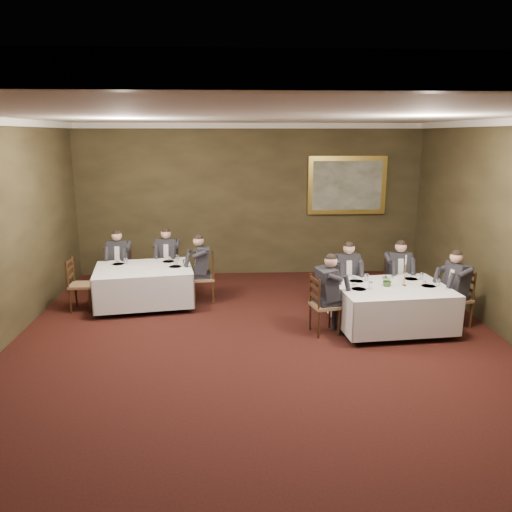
{
  "coord_description": "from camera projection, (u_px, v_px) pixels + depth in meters",
  "views": [
    {
      "loc": [
        -0.43,
        -6.58,
        3.25
      ],
      "look_at": [
        -0.0,
        2.0,
        1.15
      ],
      "focal_mm": 35.0,
      "sensor_mm": 36.0,
      "label": 1
    }
  ],
  "objects": [
    {
      "name": "back_wall",
      "position": [
        250.0,
        200.0,
        11.61
      ],
      "size": [
        8.0,
        0.1,
        3.5
      ],
      "primitive_type": "cube",
      "color": "#2E2717",
      "rests_on": "ground"
    },
    {
      "name": "place_setting_table_main",
      "position": [
        359.0,
        279.0,
        8.7
      ],
      "size": [
        0.33,
        0.31,
        0.14
      ],
      "color": "white",
      "rests_on": "table_main"
    },
    {
      "name": "ceiling",
      "position": [
        264.0,
        114.0,
        6.35
      ],
      "size": [
        8.0,
        10.0,
        0.1
      ],
      "primitive_type": "cube",
      "color": "silver",
      "rests_on": "back_wall"
    },
    {
      "name": "chair_main_endleft",
      "position": [
        324.0,
        317.0,
        8.33
      ],
      "size": [
        0.51,
        0.52,
        1.0
      ],
      "rotation": [
        0.0,
        0.0,
        -1.35
      ],
      "color": "olive",
      "rests_on": "ground"
    },
    {
      "name": "chair_main_backleft",
      "position": [
        345.0,
        297.0,
        9.34
      ],
      "size": [
        0.48,
        0.46,
        1.0
      ],
      "rotation": [
        0.0,
        0.0,
        3.24
      ],
      "color": "olive",
      "rests_on": "ground"
    },
    {
      "name": "diner_main_endright",
      "position": [
        456.0,
        298.0,
        8.59
      ],
      "size": [
        0.57,
        0.52,
        1.35
      ],
      "rotation": [
        0.0,
        0.0,
        1.85
      ],
      "color": "black",
      "rests_on": "chair_main_endright"
    },
    {
      "name": "diner_sec_backright",
      "position": [
        168.0,
        267.0,
        10.61
      ],
      "size": [
        0.44,
        0.5,
        1.35
      ],
      "rotation": [
        0.0,
        0.0,
        3.08
      ],
      "color": "black",
      "rests_on": "chair_sec_backright"
    },
    {
      "name": "chair_sec_endright",
      "position": [
        204.0,
        288.0,
        9.91
      ],
      "size": [
        0.44,
        0.46,
        1.0
      ],
      "rotation": [
        0.0,
        0.0,
        1.62
      ],
      "color": "olive",
      "rests_on": "ground"
    },
    {
      "name": "chair_sec_endleft",
      "position": [
        82.0,
        295.0,
        9.44
      ],
      "size": [
        0.43,
        0.45,
        1.0
      ],
      "rotation": [
        0.0,
        0.0,
        -1.56
      ],
      "color": "olive",
      "rests_on": "ground"
    },
    {
      "name": "crown_molding",
      "position": [
        264.0,
        119.0,
        6.36
      ],
      "size": [
        8.0,
        10.0,
        0.12
      ],
      "color": "white",
      "rests_on": "back_wall"
    },
    {
      "name": "chair_sec_backright",
      "position": [
        169.0,
        277.0,
        10.67
      ],
      "size": [
        0.46,
        0.45,
        1.0
      ],
      "rotation": [
        0.0,
        0.0,
        3.08
      ],
      "color": "olive",
      "rests_on": "ground"
    },
    {
      "name": "diner_main_backleft",
      "position": [
        346.0,
        286.0,
        9.27
      ],
      "size": [
        0.45,
        0.52,
        1.35
      ],
      "rotation": [
        0.0,
        0.0,
        3.24
      ],
      "color": "black",
      "rests_on": "chair_main_backleft"
    },
    {
      "name": "table_main",
      "position": [
        391.0,
        304.0,
        8.45
      ],
      "size": [
        1.97,
        1.57,
        0.67
      ],
      "rotation": [
        0.0,
        0.0,
        0.09
      ],
      "color": "black",
      "rests_on": "ground"
    },
    {
      "name": "diner_main_endleft",
      "position": [
        325.0,
        304.0,
        8.28
      ],
      "size": [
        0.56,
        0.5,
        1.35
      ],
      "rotation": [
        0.0,
        0.0,
        -1.35
      ],
      "color": "black",
      "rests_on": "chair_main_endleft"
    },
    {
      "name": "chair_sec_backleft",
      "position": [
        121.0,
        279.0,
        10.47
      ],
      "size": [
        0.46,
        0.44,
        1.0
      ],
      "rotation": [
        0.0,
        0.0,
        3.08
      ],
      "color": "olive",
      "rests_on": "ground"
    },
    {
      "name": "chair_main_endright",
      "position": [
        455.0,
        310.0,
        8.65
      ],
      "size": [
        0.52,
        0.54,
        1.0
      ],
      "rotation": [
        0.0,
        0.0,
        1.85
      ],
      "color": "olive",
      "rests_on": "ground"
    },
    {
      "name": "place_setting_table_second",
      "position": [
        121.0,
        262.0,
        9.85
      ],
      "size": [
        0.33,
        0.31,
        0.14
      ],
      "color": "white",
      "rests_on": "table_second"
    },
    {
      "name": "table_second",
      "position": [
        144.0,
        283.0,
        9.64
      ],
      "size": [
        2.03,
        1.67,
        0.67
      ],
      "rotation": [
        0.0,
        0.0,
        0.16
      ],
      "color": "black",
      "rests_on": "ground"
    },
    {
      "name": "diner_main_backright",
      "position": [
        397.0,
        283.0,
        9.41
      ],
      "size": [
        0.42,
        0.48,
        1.35
      ],
      "rotation": [
        0.0,
        0.0,
        3.14
      ],
      "color": "black",
      "rests_on": "chair_main_backright"
    },
    {
      "name": "ground",
      "position": [
        263.0,
        366.0,
        7.18
      ],
      "size": [
        10.0,
        10.0,
        0.0
      ],
      "primitive_type": "plane",
      "color": "black",
      "rests_on": "ground"
    },
    {
      "name": "chair_main_backright",
      "position": [
        396.0,
        295.0,
        9.47
      ],
      "size": [
        0.44,
        0.42,
        1.0
      ],
      "rotation": [
        0.0,
        0.0,
        3.14
      ],
      "color": "olive",
      "rests_on": "ground"
    },
    {
      "name": "diner_sec_backleft",
      "position": [
        120.0,
        269.0,
        10.41
      ],
      "size": [
        0.44,
        0.5,
        1.35
      ],
      "rotation": [
        0.0,
        0.0,
        3.08
      ],
      "color": "black",
      "rests_on": "chair_sec_backleft"
    },
    {
      "name": "painting",
      "position": [
        347.0,
        185.0,
        11.58
      ],
      "size": [
        1.83,
        0.09,
        1.34
      ],
      "color": "gold",
      "rests_on": "back_wall"
    },
    {
      "name": "centerpiece",
      "position": [
        388.0,
        279.0,
        8.36
      ],
      "size": [
        0.27,
        0.25,
        0.24
      ],
      "primitive_type": "imported",
      "rotation": [
        0.0,
        0.0,
        0.34
      ],
      "color": "#2D5926",
      "rests_on": "table_main"
    },
    {
      "name": "diner_sec_endright",
      "position": [
        204.0,
        277.0,
        9.85
      ],
      "size": [
        0.5,
        0.44,
        1.35
      ],
      "rotation": [
        0.0,
        0.0,
        1.62
      ],
      "color": "black",
      "rests_on": "chair_sec_endright"
    },
    {
      "name": "candlestick",
      "position": [
        405.0,
        274.0,
        8.37
      ],
      "size": [
        0.08,
        0.08,
        0.55
      ],
      "color": "#A77F33",
      "rests_on": "table_main"
    }
  ]
}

